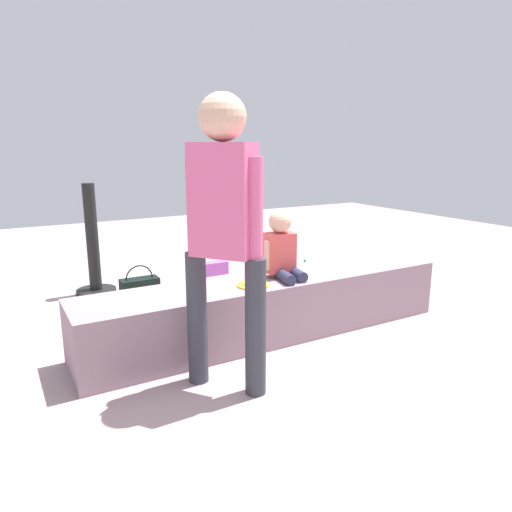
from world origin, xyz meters
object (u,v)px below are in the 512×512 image
(adult_standing, at_px, (224,219))
(water_bottle_near_gift, at_px, (130,317))
(party_cup_red, at_px, (275,288))
(handbag_black_leather, at_px, (140,290))
(cake_plate, at_px, (253,283))
(gift_bag, at_px, (215,277))
(cake_box_white, at_px, (318,287))
(child_seated, at_px, (282,248))
(water_bottle_far_side, at_px, (305,270))

(adult_standing, height_order, water_bottle_near_gift, adult_standing)
(party_cup_red, distance_m, handbag_black_leather, 1.24)
(cake_plate, xyz_separation_m, water_bottle_near_gift, (-0.67, 0.69, -0.35))
(water_bottle_near_gift, bearing_deg, handbag_black_leather, 66.95)
(adult_standing, height_order, gift_bag, adult_standing)
(gift_bag, bearing_deg, cake_box_white, -33.37)
(gift_bag, xyz_separation_m, party_cup_red, (0.49, -0.30, -0.10))
(child_seated, bearing_deg, water_bottle_near_gift, 147.43)
(cake_plate, distance_m, gift_bag, 1.31)
(water_bottle_near_gift, bearing_deg, party_cup_red, 9.62)
(cake_plate, xyz_separation_m, handbag_black_leather, (-0.42, 1.28, -0.33))
(child_seated, distance_m, water_bottle_far_side, 1.55)
(child_seated, distance_m, water_bottle_near_gift, 1.25)
(cake_plate, bearing_deg, party_cup_red, 50.69)
(gift_bag, xyz_separation_m, water_bottle_far_side, (0.98, -0.09, -0.05))
(party_cup_red, bearing_deg, handbag_black_leather, 164.15)
(child_seated, relative_size, adult_standing, 0.30)
(cake_box_white, relative_size, handbag_black_leather, 0.86)
(water_bottle_far_side, height_order, party_cup_red, water_bottle_far_side)
(gift_bag, height_order, cake_box_white, gift_bag)
(adult_standing, distance_m, party_cup_red, 2.04)
(gift_bag, xyz_separation_m, water_bottle_near_gift, (-0.95, -0.55, -0.05))
(adult_standing, height_order, handbag_black_leather, adult_standing)
(cake_box_white, bearing_deg, adult_standing, -143.07)
(gift_bag, distance_m, water_bottle_near_gift, 1.10)
(water_bottle_far_side, bearing_deg, cake_plate, -137.52)
(cake_box_white, xyz_separation_m, handbag_black_leather, (-1.52, 0.57, 0.05))
(cake_plate, bearing_deg, gift_bag, 77.17)
(adult_standing, xyz_separation_m, water_bottle_near_gift, (-0.25, 1.13, -0.88))
(adult_standing, bearing_deg, water_bottle_near_gift, 102.37)
(party_cup_red, bearing_deg, adult_standing, -130.92)
(cake_plate, relative_size, water_bottle_near_gift, 1.06)
(cake_plate, distance_m, water_bottle_near_gift, 1.03)
(adult_standing, relative_size, handbag_black_leather, 4.75)
(handbag_black_leather, bearing_deg, party_cup_red, -15.85)
(cake_box_white, bearing_deg, water_bottle_near_gift, -179.64)
(child_seated, relative_size, water_bottle_far_side, 2.29)
(adult_standing, bearing_deg, child_seated, 36.49)
(cake_box_white, bearing_deg, gift_bag, 146.63)
(gift_bag, bearing_deg, party_cup_red, -31.93)
(adult_standing, relative_size, gift_bag, 4.79)
(child_seated, height_order, handbag_black_leather, child_seated)
(adult_standing, xyz_separation_m, handbag_black_leather, (-0.00, 1.71, -0.86))
(water_bottle_near_gift, xyz_separation_m, water_bottle_far_side, (1.93, 0.46, -0.00))
(cake_plate, xyz_separation_m, cake_box_white, (1.10, 0.71, -0.38))
(child_seated, xyz_separation_m, adult_standing, (-0.70, -0.52, 0.33))
(cake_plate, relative_size, party_cup_red, 2.50)
(gift_bag, distance_m, cake_box_white, 0.98)
(water_bottle_far_side, height_order, handbag_black_leather, handbag_black_leather)
(child_seated, height_order, adult_standing, adult_standing)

